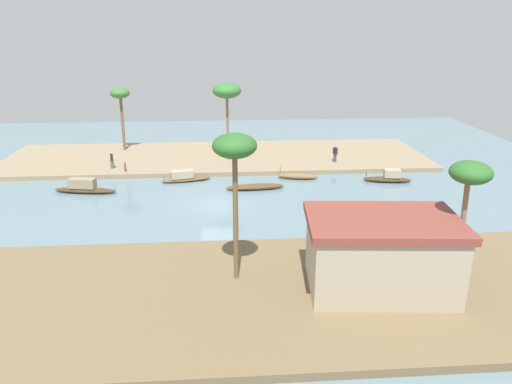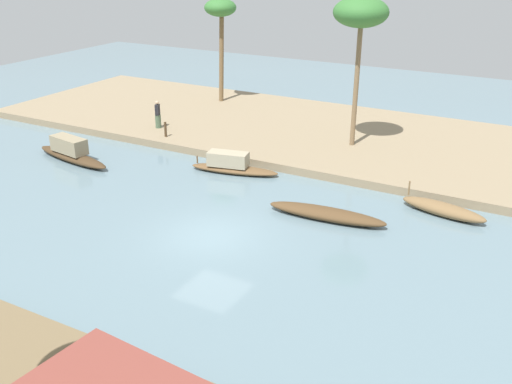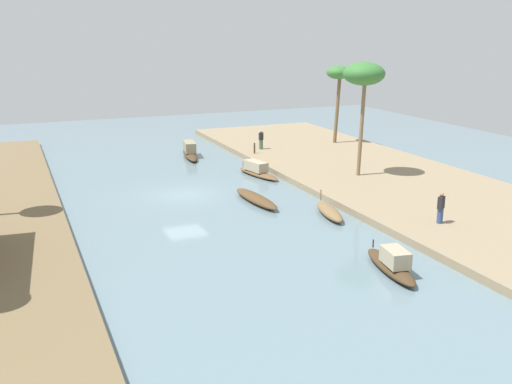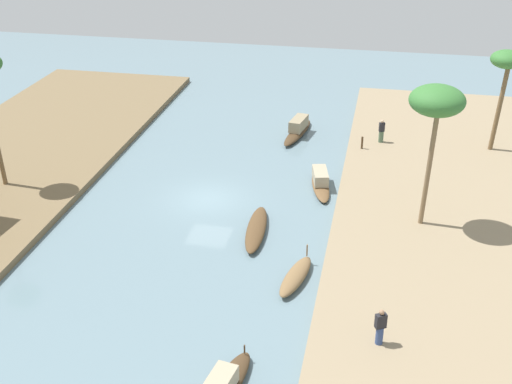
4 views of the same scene
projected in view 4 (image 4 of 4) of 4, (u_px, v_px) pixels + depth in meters
river_water at (208, 199)px, 40.35m from camera, size 71.36×71.36×0.00m
riverbank_left at (450, 218)px, 37.82m from camera, size 43.69×12.64×0.41m
sampan_downstream_large at (256, 229)px, 36.68m from camera, size 5.11×1.39×0.49m
sampan_upstream_small at (296, 276)px, 32.57m from camera, size 3.79×1.60×1.12m
sampan_with_tall_canopy at (298, 129)px, 49.21m from camera, size 5.46×1.85×1.26m
sampan_midstream at (320, 182)px, 41.58m from camera, size 4.58×1.90×1.04m
person_on_near_bank at (380, 327)px, 27.58m from camera, size 0.43×0.51×1.66m
person_by_mooring at (381, 132)px, 46.88m from camera, size 0.43×0.43×1.62m
mooring_post at (362, 143)px, 45.95m from camera, size 0.14×0.14×0.85m
palm_tree_left_near at (437, 103)px, 33.91m from camera, size 2.81×2.81×7.71m
palm_tree_left_far at (506, 64)px, 43.42m from camera, size 2.10×2.10×6.76m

